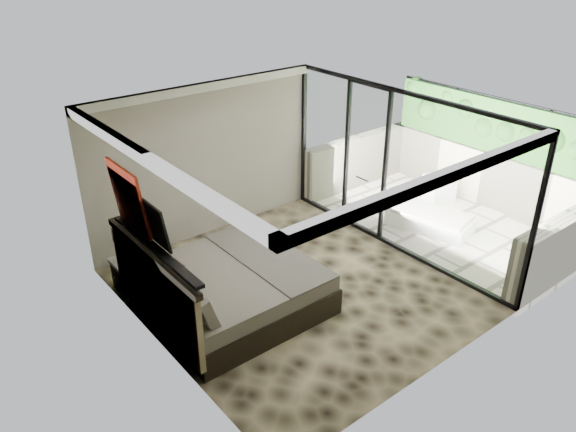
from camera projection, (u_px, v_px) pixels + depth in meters
floor at (295, 290)px, 8.83m from camera, size 5.00×5.00×0.00m
ceiling at (296, 118)px, 7.56m from camera, size 4.50×5.00×0.02m
back_wall at (206, 161)px, 9.92m from camera, size 4.50×0.02×2.80m
left_wall at (155, 260)px, 6.94m from camera, size 0.02×5.00×2.80m
glass_wall at (398, 173)px, 9.44m from camera, size 0.08×5.00×2.80m
terrace_slab at (443, 224)px, 10.94m from camera, size 3.00×5.00×0.12m
parapet_far at (488, 178)px, 11.42m from camera, size 0.30×5.00×1.10m
foliage_hedge at (498, 126)px, 10.92m from camera, size 0.36×4.60×1.10m
picture_ledge at (155, 249)px, 7.00m from camera, size 0.12×2.20×0.05m
bed at (226, 288)px, 8.19m from camera, size 2.41×2.33×1.34m
nightstand at (131, 274)px, 8.76m from camera, size 0.66×0.66×0.50m
table_lamp at (124, 237)px, 8.44m from camera, size 0.35×0.35×0.64m
abstract_canvas at (128, 198)px, 7.21m from camera, size 0.13×0.90×0.90m
framed_print at (157, 226)px, 6.85m from camera, size 0.11×0.50×0.60m
ottoman at (439, 188)px, 11.67m from camera, size 0.66×0.66×0.52m
lounger at (427, 218)px, 10.61m from camera, size 1.11×1.67×0.60m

